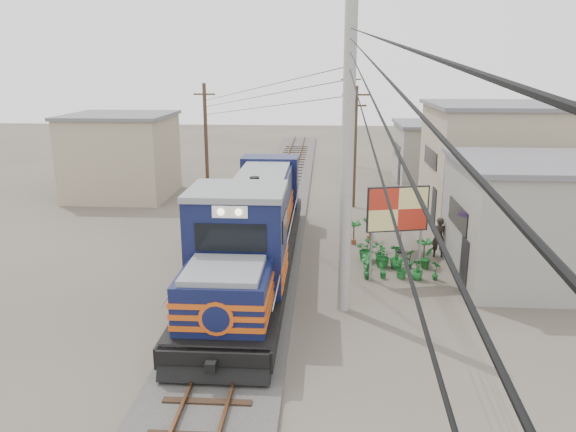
# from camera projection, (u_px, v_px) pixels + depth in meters

# --- Properties ---
(ground) EXTENTS (120.00, 120.00, 0.00)m
(ground) POSITION_uv_depth(u_px,v_px,m) (244.00, 301.00, 20.01)
(ground) COLOR #473F35
(ground) RESTS_ON ground
(ballast) EXTENTS (3.60, 70.00, 0.16)m
(ballast) POSITION_uv_depth(u_px,v_px,m) (271.00, 222.00, 29.62)
(ballast) COLOR #595651
(ballast) RESTS_ON ground
(track) EXTENTS (1.15, 70.00, 0.12)m
(track) POSITION_uv_depth(u_px,v_px,m) (271.00, 219.00, 29.57)
(track) COLOR #51331E
(track) RESTS_ON ground
(locomotive) EXTENTS (3.12, 17.02, 4.22)m
(locomotive) POSITION_uv_depth(u_px,v_px,m) (253.00, 230.00, 22.20)
(locomotive) COLOR black
(locomotive) RESTS_ON ground
(utility_pole_main) EXTENTS (0.40, 0.40, 10.00)m
(utility_pole_main) POSITION_uv_depth(u_px,v_px,m) (347.00, 166.00, 18.00)
(utility_pole_main) COLOR #9E9B93
(utility_pole_main) RESTS_ON ground
(wooden_pole_mid) EXTENTS (1.60, 0.24, 7.00)m
(wooden_pole_mid) POSITION_uv_depth(u_px,v_px,m) (355.00, 145.00, 32.25)
(wooden_pole_mid) COLOR #4C3826
(wooden_pole_mid) RESTS_ON ground
(wooden_pole_far) EXTENTS (1.60, 0.24, 7.50)m
(wooden_pole_far) POSITION_uv_depth(u_px,v_px,m) (350.00, 118.00, 45.65)
(wooden_pole_far) COLOR #4C3826
(wooden_pole_far) RESTS_ON ground
(wooden_pole_left) EXTENTS (1.60, 0.24, 7.00)m
(wooden_pole_left) POSITION_uv_depth(u_px,v_px,m) (206.00, 135.00, 36.70)
(wooden_pole_left) COLOR #4C3826
(wooden_pole_left) RESTS_ON ground
(power_lines) EXTENTS (9.65, 19.00, 3.30)m
(power_lines) POSITION_uv_depth(u_px,v_px,m) (263.00, 77.00, 26.23)
(power_lines) COLOR black
(power_lines) RESTS_ON ground
(shophouse_front) EXTENTS (7.35, 6.30, 4.70)m
(shophouse_front) POSITION_uv_depth(u_px,v_px,m) (551.00, 220.00, 21.56)
(shophouse_front) COLOR gray
(shophouse_front) RESTS_ON ground
(shophouse_mid) EXTENTS (8.40, 7.35, 6.20)m
(shophouse_mid) POSITION_uv_depth(u_px,v_px,m) (506.00, 162.00, 29.98)
(shophouse_mid) COLOR gray
(shophouse_mid) RESTS_ON ground
(shophouse_back) EXTENTS (6.30, 6.30, 4.20)m
(shophouse_back) POSITION_uv_depth(u_px,v_px,m) (440.00, 152.00, 39.96)
(shophouse_back) COLOR gray
(shophouse_back) RESTS_ON ground
(shophouse_left) EXTENTS (6.30, 6.30, 5.20)m
(shophouse_left) POSITION_uv_depth(u_px,v_px,m) (122.00, 155.00, 35.37)
(shophouse_left) COLOR gray
(shophouse_left) RESTS_ON ground
(billboard) EXTENTS (2.38, 0.65, 3.73)m
(billboard) POSITION_uv_depth(u_px,v_px,m) (398.00, 211.00, 21.25)
(billboard) COLOR #99999E
(billboard) RESTS_ON ground
(market_umbrella) EXTENTS (2.11, 2.11, 2.28)m
(market_umbrella) POSITION_uv_depth(u_px,v_px,m) (402.00, 209.00, 24.67)
(market_umbrella) COLOR black
(market_umbrella) RESTS_ON ground
(vendor) EXTENTS (0.68, 0.47, 1.79)m
(vendor) POSITION_uv_depth(u_px,v_px,m) (439.00, 237.00, 24.34)
(vendor) COLOR black
(vendor) RESTS_ON ground
(plant_nursery) EXTENTS (3.29, 2.98, 1.06)m
(plant_nursery) POSITION_uv_depth(u_px,v_px,m) (387.00, 257.00, 23.07)
(plant_nursery) COLOR #1C6326
(plant_nursery) RESTS_ON ground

